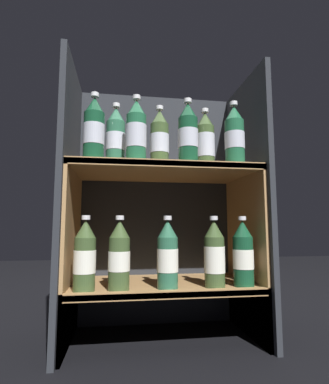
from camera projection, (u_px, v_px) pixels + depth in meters
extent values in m
plane|color=black|center=(171.00, 362.00, 0.91)|extent=(6.00, 6.00, 0.00)
cube|color=#23262B|center=(156.00, 206.00, 1.33)|extent=(0.71, 0.02, 1.00)
cube|color=#23262B|center=(69.00, 201.00, 1.09)|extent=(0.02, 0.40, 1.00)
cube|color=#23262B|center=(248.00, 203.00, 1.19)|extent=(0.02, 0.40, 1.00)
cube|color=#9E7547|center=(162.00, 284.00, 1.11)|extent=(0.67, 0.36, 0.02)
cube|color=#9E7547|center=(170.00, 295.00, 0.94)|extent=(0.67, 0.02, 0.03)
cube|color=#9E7547|center=(69.00, 317.00, 1.05)|extent=(0.01, 0.36, 0.19)
cube|color=#9E7547|center=(248.00, 309.00, 1.14)|extent=(0.01, 0.36, 0.19)
cube|color=#9E7547|center=(162.00, 173.00, 1.16)|extent=(0.67, 0.36, 0.02)
cube|color=#9E7547|center=(170.00, 164.00, 0.99)|extent=(0.67, 0.02, 0.03)
cube|color=#9E7547|center=(71.00, 256.00, 1.07)|extent=(0.01, 0.36, 0.61)
cube|color=#9E7547|center=(246.00, 254.00, 1.17)|extent=(0.01, 0.36, 0.61)
cylinder|color=#144228|center=(94.00, 137.00, 1.01)|extent=(0.07, 0.07, 0.17)
cylinder|color=#ADB2C1|center=(94.00, 135.00, 1.01)|extent=(0.07, 0.07, 0.07)
cone|color=#144228|center=(95.00, 105.00, 1.02)|extent=(0.07, 0.07, 0.06)
cylinder|color=silver|center=(95.00, 95.00, 1.03)|extent=(0.03, 0.03, 0.01)
cylinder|color=#1E5638|center=(136.00, 139.00, 1.03)|extent=(0.07, 0.07, 0.17)
cylinder|color=#ADB2C1|center=(136.00, 137.00, 1.03)|extent=(0.07, 0.07, 0.08)
cone|color=#1E5638|center=(136.00, 108.00, 1.04)|extent=(0.07, 0.07, 0.06)
cylinder|color=silver|center=(137.00, 98.00, 1.05)|extent=(0.03, 0.03, 0.01)
cylinder|color=#144228|center=(188.00, 141.00, 1.06)|extent=(0.07, 0.07, 0.17)
cylinder|color=#ADB2C1|center=(188.00, 139.00, 1.06)|extent=(0.07, 0.07, 0.07)
cone|color=#144228|center=(188.00, 111.00, 1.07)|extent=(0.07, 0.07, 0.06)
cylinder|color=silver|center=(188.00, 101.00, 1.07)|extent=(0.03, 0.03, 0.01)
cylinder|color=#1E5638|center=(235.00, 143.00, 1.08)|extent=(0.07, 0.07, 0.17)
cylinder|color=#ADB2C1|center=(235.00, 141.00, 1.08)|extent=(0.07, 0.07, 0.06)
cone|color=#1E5638|center=(234.00, 113.00, 1.09)|extent=(0.07, 0.07, 0.06)
cylinder|color=silver|center=(234.00, 104.00, 1.10)|extent=(0.03, 0.03, 0.01)
cylinder|color=#285B42|center=(115.00, 144.00, 1.10)|extent=(0.07, 0.07, 0.17)
cylinder|color=#ADB2C1|center=(116.00, 142.00, 1.10)|extent=(0.07, 0.07, 0.06)
cone|color=#285B42|center=(116.00, 115.00, 1.11)|extent=(0.07, 0.07, 0.06)
cylinder|color=silver|center=(116.00, 106.00, 1.11)|extent=(0.03, 0.03, 0.01)
cylinder|color=#384C28|center=(159.00, 146.00, 1.12)|extent=(0.07, 0.07, 0.17)
cylinder|color=#ADB2C1|center=(159.00, 144.00, 1.12)|extent=(0.07, 0.07, 0.07)
cone|color=#384C28|center=(160.00, 117.00, 1.13)|extent=(0.07, 0.07, 0.06)
cylinder|color=silver|center=(160.00, 108.00, 1.14)|extent=(0.03, 0.03, 0.01)
cylinder|color=#384C28|center=(205.00, 148.00, 1.15)|extent=(0.07, 0.07, 0.17)
cylinder|color=#ADB2C1|center=(205.00, 146.00, 1.15)|extent=(0.07, 0.07, 0.09)
cone|color=#384C28|center=(205.00, 120.00, 1.16)|extent=(0.07, 0.07, 0.06)
cylinder|color=silver|center=(205.00, 111.00, 1.16)|extent=(0.03, 0.03, 0.01)
cylinder|color=#384C28|center=(85.00, 264.00, 0.96)|extent=(0.07, 0.07, 0.17)
cylinder|color=silver|center=(85.00, 262.00, 0.96)|extent=(0.07, 0.07, 0.07)
cone|color=#384C28|center=(86.00, 229.00, 0.97)|extent=(0.07, 0.07, 0.06)
cylinder|color=silver|center=(86.00, 218.00, 0.97)|extent=(0.03, 0.03, 0.01)
cylinder|color=#384C28|center=(119.00, 264.00, 0.97)|extent=(0.07, 0.07, 0.17)
cylinder|color=silver|center=(119.00, 261.00, 0.97)|extent=(0.07, 0.07, 0.06)
cone|color=#384C28|center=(120.00, 229.00, 0.99)|extent=(0.07, 0.07, 0.06)
cylinder|color=silver|center=(120.00, 218.00, 0.99)|extent=(0.03, 0.03, 0.01)
cylinder|color=#285B42|center=(169.00, 263.00, 1.00)|extent=(0.07, 0.07, 0.17)
cylinder|color=silver|center=(169.00, 260.00, 1.00)|extent=(0.07, 0.07, 0.08)
cone|color=#285B42|center=(169.00, 229.00, 1.01)|extent=(0.07, 0.07, 0.06)
cylinder|color=silver|center=(169.00, 218.00, 1.01)|extent=(0.03, 0.03, 0.01)
cylinder|color=#384C28|center=(215.00, 262.00, 1.02)|extent=(0.07, 0.07, 0.17)
cylinder|color=silver|center=(214.00, 259.00, 1.02)|extent=(0.07, 0.07, 0.09)
cone|color=#384C28|center=(214.00, 229.00, 1.03)|extent=(0.07, 0.07, 0.06)
cylinder|color=silver|center=(214.00, 218.00, 1.04)|extent=(0.03, 0.03, 0.01)
cylinder|color=#144228|center=(243.00, 261.00, 1.03)|extent=(0.07, 0.07, 0.17)
cylinder|color=silver|center=(243.00, 259.00, 1.04)|extent=(0.07, 0.07, 0.07)
cone|color=#144228|center=(242.00, 229.00, 1.05)|extent=(0.07, 0.07, 0.06)
cylinder|color=silver|center=(242.00, 218.00, 1.05)|extent=(0.03, 0.03, 0.01)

